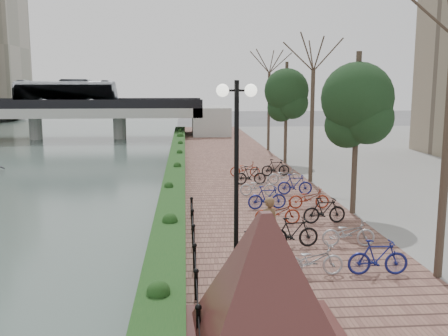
{
  "coord_description": "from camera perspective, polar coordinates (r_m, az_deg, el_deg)",
  "views": [
    {
      "loc": [
        1.18,
        -10.46,
        5.58
      ],
      "look_at": [
        2.91,
        11.71,
        2.0
      ],
      "focal_mm": 40.0,
      "sensor_mm": 36.0,
      "label": 1
    }
  ],
  "objects": [
    {
      "name": "pedestrian",
      "position": [
        15.58,
        5.08,
        -6.51
      ],
      "size": [
        0.75,
        0.62,
        1.78
      ],
      "primitive_type": "imported",
      "rotation": [
        0.0,
        0.0,
        3.48
      ],
      "color": "brown",
      "rests_on": "promenade"
    },
    {
      "name": "chain_fence",
      "position": [
        13.33,
        -3.29,
        -11.66
      ],
      "size": [
        0.1,
        14.1,
        0.7
      ],
      "color": "black",
      "rests_on": "promenade"
    },
    {
      "name": "granite_monument",
      "position": [
        9.92,
        4.68,
        -12.7
      ],
      "size": [
        5.29,
        5.29,
        2.76
      ],
      "color": "#40201B",
      "rests_on": "promenade"
    },
    {
      "name": "bicycle_parking",
      "position": [
        21.46,
        7.24,
        -3.33
      ],
      "size": [
        2.4,
        17.32,
        1.0
      ],
      "color": "#A0A1A5",
      "rests_on": "promenade"
    },
    {
      "name": "promenade",
      "position": [
        28.6,
        1.28,
        -1.59
      ],
      "size": [
        8.0,
        75.0,
        0.5
      ],
      "primitive_type": "cube",
      "color": "brown",
      "rests_on": "ground"
    },
    {
      "name": "hedge",
      "position": [
        30.84,
        -5.48,
        0.19
      ],
      "size": [
        1.1,
        56.0,
        0.6
      ],
      "primitive_type": "cube",
      "color": "#163E16",
      "rests_on": "promenade"
    },
    {
      "name": "lamppost",
      "position": [
        12.51,
        1.44,
        3.09
      ],
      "size": [
        1.02,
        0.32,
        5.27
      ],
      "color": "black",
      "rests_on": "promenade"
    },
    {
      "name": "bridge",
      "position": [
        57.62,
        -20.16,
        6.4
      ],
      "size": [
        36.0,
        10.77,
        6.5
      ],
      "color": "#ADAEA8",
      "rests_on": "ground"
    },
    {
      "name": "street_trees",
      "position": [
        24.2,
        11.96,
        4.46
      ],
      "size": [
        3.2,
        37.12,
        6.8
      ],
      "color": "#382A21",
      "rests_on": "promenade"
    },
    {
      "name": "motorcycle",
      "position": [
        14.25,
        4.72,
        -9.6
      ],
      "size": [
        1.13,
        1.7,
        1.02
      ],
      "primitive_type": null,
      "rotation": [
        0.0,
        0.0,
        0.42
      ],
      "color": "black",
      "rests_on": "promenade"
    }
  ]
}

